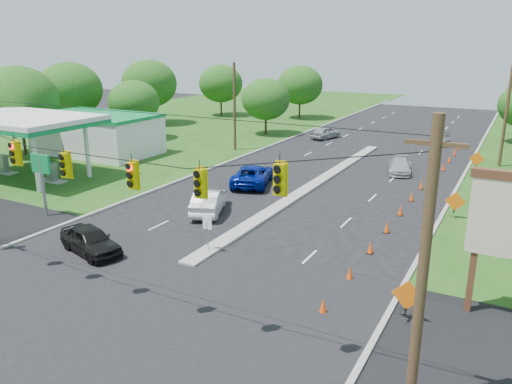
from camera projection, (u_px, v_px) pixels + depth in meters
The scene contains 39 objects.
ground at pixel (131, 301), 21.59m from camera, with size 160.00×160.00×0.00m, color black.
grass_left at pixel (42, 151), 52.10m from camera, with size 40.00×160.00×0.06m, color #1E4714.
cross_street at pixel (131, 301), 21.59m from camera, with size 160.00×14.00×0.02m, color black.
curb_left at pixel (255, 152), 51.52m from camera, with size 0.25×110.00×0.16m, color gray.
curb_right at pixel (464, 176), 42.35m from camera, with size 0.25×110.00×0.16m, color gray.
median at pixel (313, 186), 39.33m from camera, with size 1.00×34.00×0.18m, color gray.
median_sign at pixel (207, 227), 26.24m from camera, with size 0.55×0.06×2.05m.
signal_span at pixel (104, 198), 19.36m from camera, with size 25.60×0.32×9.00m.
utility_pole_far_left at pixel (235, 107), 51.33m from camera, with size 0.28×0.28×9.00m, color #422D1C.
utility_pole_far_right at pixel (506, 117), 44.20m from camera, with size 0.28×0.28×9.00m, color #422D1C.
gas_station at pixel (86, 131), 48.69m from camera, with size 18.40×19.70×5.20m.
cone_0 at pixel (323, 306), 20.55m from camera, with size 0.32×0.32×0.70m, color #F7490D.
cone_1 at pixel (350, 273), 23.50m from camera, with size 0.32×0.32×0.70m, color #F7490D.
cone_2 at pixel (370, 247), 26.46m from camera, with size 0.32×0.32×0.70m, color #F7490D.
cone_3 at pixel (387, 227), 29.41m from camera, with size 0.32×0.32×0.70m, color #F7490D.
cone_4 at pixel (400, 210), 32.37m from camera, with size 0.32×0.32×0.70m, color #F7490D.
cone_5 at pixel (412, 197), 35.33m from camera, with size 0.32×0.32×0.70m, color #F7490D.
cone_6 at pixel (421, 185), 38.28m from camera, with size 0.32×0.32×0.70m, color #F7490D.
cone_7 at pixel (437, 176), 40.97m from camera, with size 0.32×0.32×0.70m, color #F7490D.
cone_8 at pixel (444, 167), 43.93m from camera, with size 0.32×0.32×0.70m, color #F7490D.
cone_9 at pixel (449, 159), 46.88m from camera, with size 0.32×0.32×0.70m, color #F7490D.
cone_10 at pixel (454, 152), 49.84m from camera, with size 0.32×0.32×0.70m, color #F7490D.
cone_11 at pixel (459, 146), 52.80m from camera, with size 0.32×0.32×0.70m, color #F7490D.
work_sign_0 at pixel (407, 297), 19.75m from camera, with size 1.27×0.58×1.37m.
work_sign_1 at pixel (455, 202), 31.58m from camera, with size 1.27×0.58×1.37m.
work_sign_2 at pixel (477, 159), 43.41m from camera, with size 1.27×0.58×1.37m.
tree_1 at pixel (18, 99), 48.84m from camera, with size 7.56×7.56×8.82m.
tree_2 at pixel (134, 102), 57.51m from camera, with size 5.88×5.88×6.86m.
tree_3 at pixel (149, 84), 68.33m from camera, with size 7.56×7.56×8.82m.
tree_4 at pixel (221, 84), 76.82m from camera, with size 6.72×6.72×7.84m.
tree_5 at pixel (266, 99), 60.51m from camera, with size 5.88×5.88×6.86m.
tree_6 at pixel (300, 85), 73.91m from camera, with size 6.72×6.72×7.84m.
tree_14 at pixel (70, 90), 59.10m from camera, with size 7.56×7.56×8.82m.
black_sedan at pixel (90, 240), 26.39m from camera, with size 1.75×4.34×1.48m, color black.
white_sedan at pixel (209, 201), 32.85m from camera, with size 1.68×4.83×1.59m, color silver.
blue_pickup at pixel (253, 175), 39.44m from camera, with size 2.67×5.79×1.61m, color #031587.
silver_car_far at pixel (400, 166), 43.08m from camera, with size 1.76×4.34×1.26m, color #A9A9AF.
silver_car_oncoming at pixel (326, 132), 58.94m from camera, with size 1.73×4.31×1.47m, color #9C9CA3.
dark_car_receding at pixel (441, 138), 55.74m from camera, with size 1.51×4.33×1.43m, color black.
Camera 1 is at (13.92, -14.50, 10.67)m, focal length 35.00 mm.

